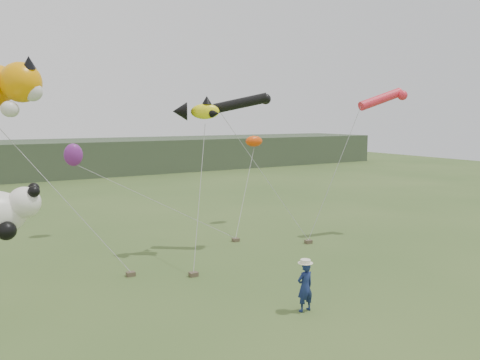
# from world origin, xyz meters

# --- Properties ---
(ground) EXTENTS (120.00, 120.00, 0.00)m
(ground) POSITION_xyz_m (0.00, 0.00, 0.00)
(ground) COLOR #385123
(ground) RESTS_ON ground
(headland) EXTENTS (90.00, 13.00, 4.00)m
(headland) POSITION_xyz_m (-3.11, 44.69, 1.92)
(headland) COLOR #2D3D28
(headland) RESTS_ON ground
(festival_attendant) EXTENTS (0.65, 0.44, 1.76)m
(festival_attendant) POSITION_xyz_m (0.58, -1.17, 0.88)
(festival_attendant) COLOR navy
(festival_attendant) RESTS_ON ground
(sandbag_anchors) EXTENTS (16.34, 5.44, 0.18)m
(sandbag_anchors) POSITION_xyz_m (-0.97, 5.25, 0.09)
(sandbag_anchors) COLOR brown
(sandbag_anchors) RESTS_ON ground
(fish_kite) EXTENTS (2.46, 1.62, 1.19)m
(fish_kite) POSITION_xyz_m (0.49, 7.23, 7.02)
(fish_kite) COLOR #FFF715
(fish_kite) RESTS_ON ground
(tube_kites) EXTENTS (11.06, 3.38, 1.51)m
(tube_kites) POSITION_xyz_m (7.36, 6.20, 7.62)
(tube_kites) COLOR black
(tube_kites) RESTS_ON ground
(misc_kites) EXTENTS (11.73, 2.86, 1.57)m
(misc_kites) POSITION_xyz_m (0.04, 13.02, 4.85)
(misc_kites) COLOR #F24708
(misc_kites) RESTS_ON ground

